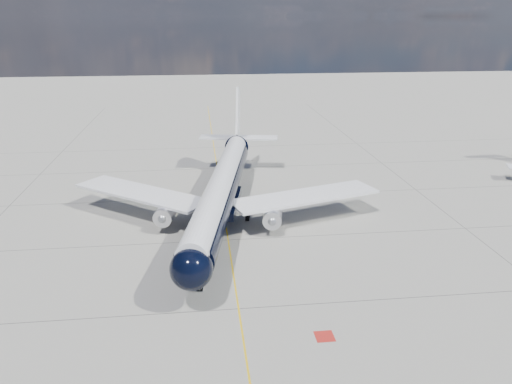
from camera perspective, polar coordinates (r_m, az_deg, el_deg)
ground at (r=78.62m, az=-4.14°, el=0.63°), size 320.00×320.00×0.00m
taxiway_centerline at (r=73.91m, az=-3.95°, el=-0.61°), size 0.16×160.00×0.01m
red_marking at (r=43.79m, az=7.84°, el=-16.03°), size 1.60×1.60×0.01m
main_airliner at (r=64.52m, az=-3.88°, el=0.60°), size 40.56×49.90×14.48m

